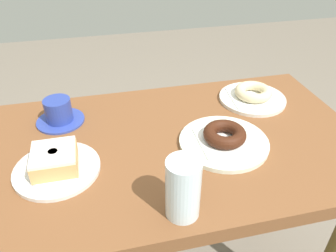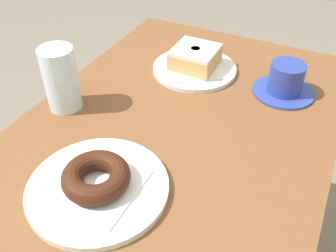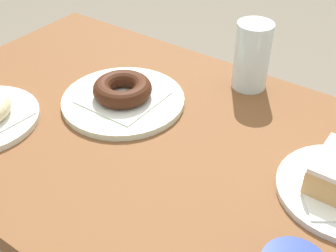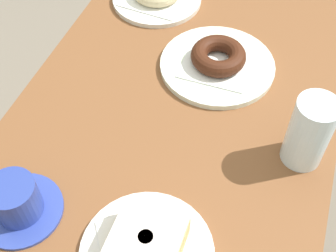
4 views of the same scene
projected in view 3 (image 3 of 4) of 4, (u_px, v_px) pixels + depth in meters
The scene contains 5 objects.
table at pixel (166, 180), 0.83m from camera, with size 1.05×0.61×0.73m.
plate_chocolate_ring at pixel (123, 100), 0.85m from camera, with size 0.24×0.24×0.01m, color silver.
napkin_chocolate_ring at pixel (123, 97), 0.85m from camera, with size 0.14×0.14×0.00m, color white.
donut_chocolate_ring at pixel (122, 89), 0.84m from camera, with size 0.11×0.11×0.03m, color #3C1B0E.
water_glass at pixel (252, 56), 0.87m from camera, with size 0.07×0.07×0.14m, color silver.
Camera 3 is at (-0.35, 0.48, 1.21)m, focal length 47.12 mm.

